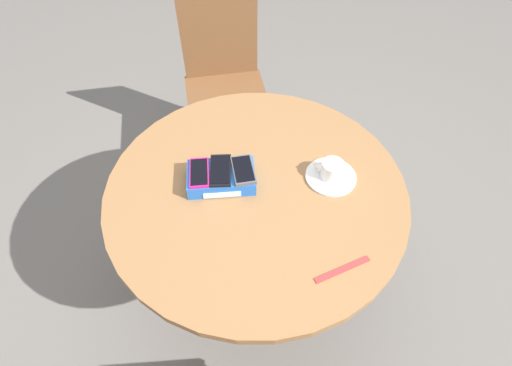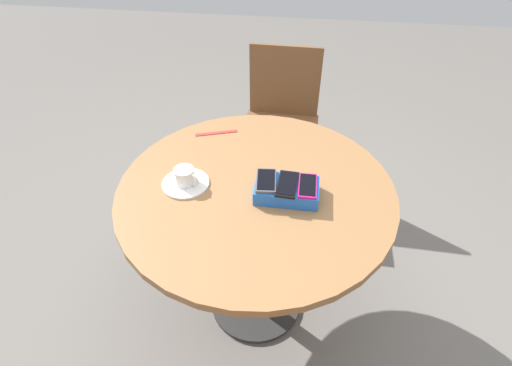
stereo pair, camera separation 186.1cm
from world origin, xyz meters
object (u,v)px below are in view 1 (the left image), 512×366
Objects in this scene: saucer at (331,177)px; coffee_cup at (332,169)px; round_table at (256,207)px; chair_near_window at (225,88)px; phone_black at (220,170)px; phone_box at (221,177)px; lanyard_strap at (343,269)px; phone_magenta at (199,173)px; phone_gray at (243,170)px.

coffee_cup is (-0.00, 0.00, 0.03)m from saucer.
chair_near_window reaches higher than round_table.
phone_black is 0.89m from chair_near_window.
phone_box is 1.25× the size of lanyard_strap.
phone_box is at bearing -0.84° from phone_magenta.
saucer is 0.19× the size of chair_near_window.
chair_near_window reaches higher than phone_box.
chair_near_window reaches higher than phone_black.
chair_near_window is at bearing 110.88° from saucer.
chair_near_window is (-0.04, 0.84, -0.31)m from phone_gray.
phone_gray is 0.29m from saucer.
chair_near_window is at bearing 87.52° from phone_box.
phone_box is 0.03m from phone_black.
chair_near_window is at bearing 92.43° from phone_gray.
phone_box is 1.76× the size of phone_magenta.
chair_near_window reaches higher than phone_magenta.
phone_black is at bearing 163.15° from round_table.
phone_box is 0.36m from coffee_cup.
saucer is at bearing -2.67° from phone_black.
coffee_cup is 0.55× the size of lanyard_strap.
saucer is at bearing -2.04° from phone_gray.
phone_box is 0.47m from lanyard_strap.
saucer is at bearing -69.12° from chair_near_window.
phone_black reaches higher than phone_box.
round_table is at bearing -9.86° from phone_magenta.
chair_near_window is at bearing 87.47° from phone_black.
phone_black is at bearing 2.18° from phone_magenta.
coffee_cup reaches higher than phone_magenta.
phone_gray reaches higher than phone_black.
phone_box reaches higher than lanyard_strap.
phone_magenta is 0.43m from saucer.
phone_magenta reaches higher than saucer.
chair_near_window is at bearing 103.51° from lanyard_strap.
phone_box is 0.08m from phone_gray.
phone_box is at bearing 178.05° from coffee_cup.
phone_magenta is (-0.18, 0.03, 0.17)m from round_table.
lanyard_strap is at bearing -96.36° from coffee_cup.
phone_black is 0.07m from phone_gray.
phone_black reaches higher than round_table.
phone_magenta is 0.91× the size of phone_black.
phone_gray is 0.89m from chair_near_window.
phone_magenta is 1.29× the size of coffee_cup.
phone_magenta is at bearing 138.07° from lanyard_strap.
coffee_cup is (0.43, -0.01, -0.02)m from phone_magenta.
phone_gray is at bearing -5.16° from phone_black.
round_table is at bearing -175.92° from coffee_cup.
phone_gray reaches higher than phone_magenta.
phone_gray is (0.07, -0.01, 0.00)m from phone_black.
phone_magenta is at bearing 170.14° from round_table.
round_table is at bearing -15.23° from phone_box.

